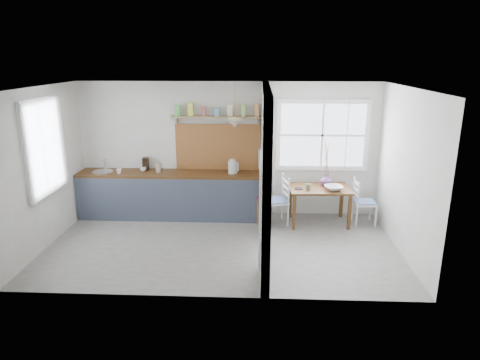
{
  "coord_description": "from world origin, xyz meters",
  "views": [
    {
      "loc": [
        0.6,
        -6.56,
        3.06
      ],
      "look_at": [
        0.29,
        0.21,
        1.08
      ],
      "focal_mm": 32.0,
      "sensor_mm": 36.0,
      "label": 1
    }
  ],
  "objects_px": {
    "chair_right": "(365,202)",
    "kettle": "(233,166)",
    "dining_table": "(319,205)",
    "chair_left": "(275,200)",
    "vase": "(326,180)"
  },
  "relations": [
    {
      "from": "vase",
      "to": "chair_left",
      "type": "bearing_deg",
      "value": -167.38
    },
    {
      "from": "kettle",
      "to": "vase",
      "type": "bearing_deg",
      "value": -12.57
    },
    {
      "from": "dining_table",
      "to": "chair_right",
      "type": "bearing_deg",
      "value": -0.45
    },
    {
      "from": "dining_table",
      "to": "chair_right",
      "type": "xyz_separation_m",
      "value": [
        0.86,
        0.03,
        0.08
      ]
    },
    {
      "from": "chair_right",
      "to": "kettle",
      "type": "relative_size",
      "value": 3.11
    },
    {
      "from": "dining_table",
      "to": "kettle",
      "type": "xyz_separation_m",
      "value": [
        -1.64,
        0.22,
        0.69
      ]
    },
    {
      "from": "chair_left",
      "to": "vase",
      "type": "relative_size",
      "value": 4.36
    },
    {
      "from": "dining_table",
      "to": "kettle",
      "type": "distance_m",
      "value": 1.79
    },
    {
      "from": "dining_table",
      "to": "chair_right",
      "type": "height_order",
      "value": "chair_right"
    },
    {
      "from": "dining_table",
      "to": "chair_right",
      "type": "relative_size",
      "value": 1.31
    },
    {
      "from": "chair_left",
      "to": "chair_right",
      "type": "height_order",
      "value": "chair_left"
    },
    {
      "from": "chair_left",
      "to": "chair_right",
      "type": "bearing_deg",
      "value": 78.94
    },
    {
      "from": "chair_right",
      "to": "kettle",
      "type": "distance_m",
      "value": 2.57
    },
    {
      "from": "vase",
      "to": "dining_table",
      "type": "bearing_deg",
      "value": -129.81
    },
    {
      "from": "chair_right",
      "to": "dining_table",
      "type": "bearing_deg",
      "value": 90.4
    }
  ]
}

